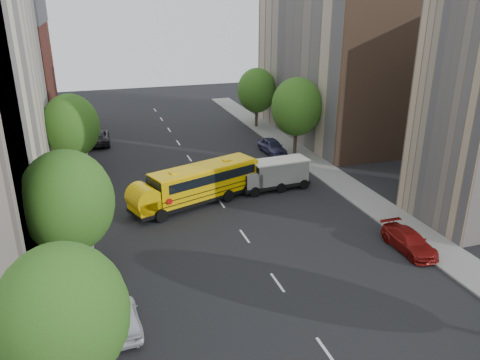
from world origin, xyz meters
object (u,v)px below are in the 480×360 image
street_tree_5 (257,90)px  parked_car_4 (272,146)px  parked_car_3 (409,241)px  school_bus (195,184)px  parked_car_0 (124,317)px  parked_car_1 (94,180)px  parked_car_2 (97,137)px  street_tree_4 (297,107)px  street_tree_1 (67,202)px  safari_truck (275,174)px  street_tree_2 (71,126)px  street_tree_0 (63,315)px

street_tree_5 → parked_car_4: street_tree_5 is taller
street_tree_5 → parked_car_3: (-1.40, -33.13, -4.05)m
school_bus → parked_car_0: (-6.86, -13.89, -1.09)m
parked_car_1 → parked_car_2: parked_car_2 is taller
street_tree_4 → parked_car_2: (-19.80, 10.42, -4.29)m
parked_car_1 → parked_car_4: parked_car_4 is taller
street_tree_1 → parked_car_4: bearing=43.7°
street_tree_1 → street_tree_4: (22.00, 18.00, 0.12)m
school_bus → parked_car_3: school_bus is taller
parked_car_2 → school_bus: bearing=110.6°
safari_truck → parked_car_2: (-14.08, 18.92, -0.59)m
street_tree_2 → parked_car_4: bearing=2.7°
street_tree_4 → parked_car_4: 4.91m
safari_truck → parked_car_3: size_ratio=1.37×
parked_car_0 → street_tree_4: bearing=-132.8°
parked_car_2 → parked_car_4: (17.60, -9.50, -0.00)m
school_bus → parked_car_1: school_bus is taller
street_tree_2 → parked_car_1: bearing=-68.1°
street_tree_4 → street_tree_5: street_tree_4 is taller
street_tree_0 → parked_car_0: street_tree_0 is taller
parked_car_2 → parked_car_3: bearing=121.9°
street_tree_4 → school_bus: street_tree_4 is taller
parked_car_0 → parked_car_3: bearing=-175.6°
street_tree_4 → parked_car_2: bearing=152.2°
parked_car_3 → street_tree_1: bearing=171.3°
parked_car_0 → parked_car_2: bearing=-92.6°
street_tree_0 → parked_car_3: (20.60, 6.87, -3.99)m
street_tree_2 → parked_car_0: bearing=-84.6°
parked_car_0 → parked_car_4: bearing=-128.5°
safari_truck → parked_car_0: size_ratio=1.62×
street_tree_0 → parked_car_4: size_ratio=1.61×
parked_car_4 → street_tree_1: bearing=-138.8°
parked_car_3 → parked_car_4: 22.07m
safari_truck → school_bus: bearing=-175.6°
street_tree_0 → parked_car_3: 22.08m
street_tree_2 → school_bus: 13.48m
street_tree_4 → parked_car_4: (-2.20, 0.92, -4.29)m
street_tree_5 → parked_car_4: bearing=-101.2°
parked_car_0 → parked_car_1: bearing=-90.3°
street_tree_0 → street_tree_2: street_tree_2 is taller
parked_car_1 → parked_car_2: size_ratio=0.79×
street_tree_2 → street_tree_4: (22.00, 0.00, 0.25)m
street_tree_1 → school_bus: 12.84m
street_tree_0 → school_bus: (9.06, 18.51, -2.90)m
street_tree_2 → school_bus: size_ratio=0.69×
parked_car_0 → school_bus: bearing=-118.9°
street_tree_4 → street_tree_5: (-0.00, 12.00, -0.37)m
street_tree_5 → parked_car_0: size_ratio=1.96×
street_tree_0 → safari_truck: 25.61m
parked_car_1 → parked_car_4: size_ratio=0.98×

